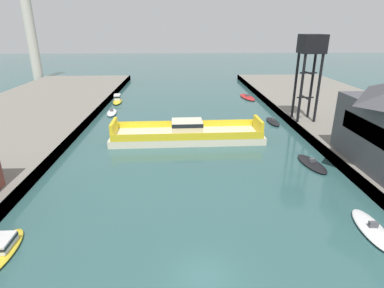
{
  "coord_description": "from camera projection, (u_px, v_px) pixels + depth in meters",
  "views": [
    {
      "loc": [
        -1.53,
        -17.65,
        16.91
      ],
      "look_at": [
        0.0,
        21.75,
        2.0
      ],
      "focal_mm": 29.18,
      "sensor_mm": 36.0,
      "label": 1
    }
  ],
  "objects": [
    {
      "name": "ground_plane",
      "position": [
        204.0,
        276.0,
        22.53
      ],
      "size": [
        400.0,
        400.0,
        0.0
      ],
      "primitive_type": "plane",
      "color": "#335B5B"
    },
    {
      "name": "chain_ferry",
      "position": [
        187.0,
        134.0,
        49.27
      ],
      "size": [
        23.85,
        7.33,
        3.3
      ],
      "color": "beige",
      "rests_on": "ground"
    },
    {
      "name": "moored_boat_near_left",
      "position": [
        117.0,
        99.0,
        74.05
      ],
      "size": [
        2.66,
        7.33,
        1.76
      ],
      "color": "yellow",
      "rests_on": "ground"
    },
    {
      "name": "moored_boat_near_right",
      "position": [
        1.0,
        249.0,
        24.6
      ],
      "size": [
        2.17,
        6.28,
        1.18
      ],
      "color": "yellow",
      "rests_on": "ground"
    },
    {
      "name": "moored_boat_mid_left",
      "position": [
        372.0,
        229.0,
        27.29
      ],
      "size": [
        2.64,
        6.57,
        1.01
      ],
      "color": "white",
      "rests_on": "ground"
    },
    {
      "name": "moored_boat_mid_right",
      "position": [
        112.0,
        112.0,
        64.21
      ],
      "size": [
        2.45,
        6.1,
        1.05
      ],
      "color": "white",
      "rests_on": "ground"
    },
    {
      "name": "moored_boat_far_left",
      "position": [
        247.0,
        97.0,
        78.38
      ],
      "size": [
        3.74,
        8.48,
        0.97
      ],
      "color": "red",
      "rests_on": "ground"
    },
    {
      "name": "moored_boat_far_right",
      "position": [
        312.0,
        164.0,
        40.45
      ],
      "size": [
        3.01,
        6.47,
        0.93
      ],
      "color": "black",
      "rests_on": "ground"
    },
    {
      "name": "moored_boat_upstream_a",
      "position": [
        273.0,
        122.0,
        58.17
      ],
      "size": [
        2.02,
        5.7,
        1.0
      ],
      "color": "black",
      "rests_on": "ground"
    },
    {
      "name": "crane_tower",
      "position": [
        311.0,
        52.0,
        51.39
      ],
      "size": [
        3.77,
        3.77,
        14.36
      ],
      "color": "black",
      "rests_on": "quay_right"
    },
    {
      "name": "smokestack_distant_a",
      "position": [
        30.0,
        30.0,
        99.64
      ],
      "size": [
        3.44,
        3.44,
        29.35
      ],
      "color": "beige",
      "rests_on": "ground"
    }
  ]
}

